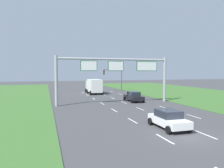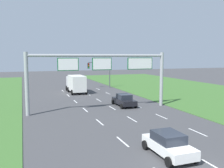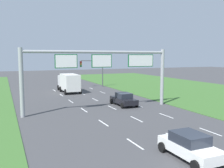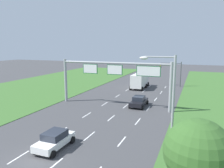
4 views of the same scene
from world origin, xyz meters
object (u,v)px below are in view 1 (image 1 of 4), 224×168
object	(u,v)px
traffic_light_mast	(114,75)
car_lead_silver	(134,97)
box_truck	(94,86)
sign_gantry	(116,71)
car_near_red	(168,119)

from	to	relation	value
traffic_light_mast	car_lead_silver	bearing A→B (deg)	-98.04
car_lead_silver	box_truck	bearing A→B (deg)	104.13
sign_gantry	traffic_light_mast	size ratio (longest dim) A/B	3.08
box_truck	traffic_light_mast	xyz separation A→B (m)	(6.15, 4.71, 2.18)
car_near_red	sign_gantry	xyz separation A→B (m)	(0.22, 14.86, 4.14)
car_near_red	car_lead_silver	size ratio (longest dim) A/B	0.95
car_lead_silver	sign_gantry	xyz separation A→B (m)	(-3.35, -1.34, 4.16)
car_near_red	sign_gantry	size ratio (longest dim) A/B	0.24
sign_gantry	traffic_light_mast	bearing A→B (deg)	73.42
box_truck	car_lead_silver	bearing A→B (deg)	-75.90
box_truck	sign_gantry	bearing A→B (deg)	-89.24
car_lead_silver	box_truck	world-z (taller)	box_truck
car_near_red	sign_gantry	bearing A→B (deg)	89.26
traffic_light_mast	box_truck	bearing A→B (deg)	-142.52
traffic_light_mast	sign_gantry	bearing A→B (deg)	-106.58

